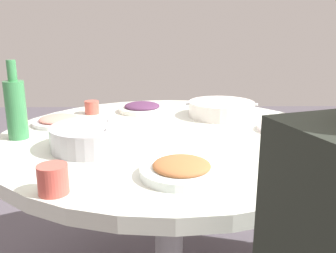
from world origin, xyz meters
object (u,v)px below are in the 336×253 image
(dish_eggplant, at_px, (142,108))
(tea_cup_near, at_px, (53,179))
(soup_bowl, at_px, (221,109))
(dish_noodles, at_px, (286,127))
(round_dining_table, at_px, (169,155))
(dish_shrimp, at_px, (59,121))
(dish_stirfry, at_px, (182,169))
(green_bottle, at_px, (16,108))
(tea_cup_far, at_px, (92,107))
(rice_bowl, at_px, (93,136))

(dish_eggplant, relative_size, tea_cup_near, 2.96)
(soup_bowl, distance_m, dish_noodles, 0.33)
(round_dining_table, relative_size, soup_bowl, 4.00)
(dish_shrimp, height_order, dish_stirfry, dish_stirfry)
(green_bottle, height_order, tea_cup_far, green_bottle)
(dish_shrimp, xyz_separation_m, dish_stirfry, (-0.49, 0.56, 0.00))
(tea_cup_far, bearing_deg, soup_bowl, 174.14)
(dish_noodles, distance_m, tea_cup_far, 0.88)
(round_dining_table, height_order, tea_cup_far, tea_cup_far)
(soup_bowl, bearing_deg, rice_bowl, 41.36)
(dish_noodles, xyz_separation_m, dish_stirfry, (0.44, 0.45, 0.01))
(round_dining_table, height_order, green_bottle, green_bottle)
(dish_noodles, height_order, tea_cup_far, tea_cup_far)
(soup_bowl, xyz_separation_m, dish_shrimp, (0.71, 0.13, -0.02))
(green_bottle, distance_m, tea_cup_far, 0.45)
(tea_cup_far, bearing_deg, dish_shrimp, 61.55)
(round_dining_table, distance_m, tea_cup_far, 0.50)
(soup_bowl, height_order, dish_shrimp, soup_bowl)
(dish_noodles, xyz_separation_m, tea_cup_near, (0.76, 0.55, 0.02))
(rice_bowl, relative_size, dish_shrimp, 1.31)
(soup_bowl, xyz_separation_m, dish_eggplant, (0.37, -0.10, -0.01))
(rice_bowl, relative_size, tea_cup_far, 4.33)
(dish_eggplant, xyz_separation_m, dish_stirfry, (-0.15, 0.79, 0.00))
(green_bottle, xyz_separation_m, tea_cup_near, (-0.26, 0.47, -0.08))
(soup_bowl, height_order, dish_eggplant, soup_bowl)
(dish_shrimp, bearing_deg, green_bottle, 64.06)
(tea_cup_near, bearing_deg, dish_shrimp, -76.18)
(dish_stirfry, height_order, tea_cup_far, tea_cup_far)
(tea_cup_far, bearing_deg, dish_noodles, 159.43)
(rice_bowl, height_order, dish_eggplant, rice_bowl)
(rice_bowl, bearing_deg, dish_stirfry, 139.08)
(dish_eggplant, relative_size, dish_stirfry, 0.97)
(tea_cup_near, bearing_deg, dish_noodles, -144.03)
(soup_bowl, xyz_separation_m, tea_cup_near, (0.54, 0.80, 0.01))
(dish_noodles, relative_size, tea_cup_near, 2.92)
(soup_bowl, height_order, tea_cup_far, soup_bowl)
(tea_cup_near, bearing_deg, dish_eggplant, -101.01)
(dish_stirfry, bearing_deg, soup_bowl, -107.52)
(tea_cup_near, distance_m, tea_cup_far, 0.86)
(dish_shrimp, bearing_deg, dish_noodles, 172.83)
(rice_bowl, bearing_deg, dish_shrimp, -57.56)
(dish_shrimp, relative_size, tea_cup_near, 2.87)
(dish_noodles, bearing_deg, dish_stirfry, 45.74)
(dish_eggplant, bearing_deg, tea_cup_near, 78.99)
(dish_eggplant, bearing_deg, dish_shrimp, 33.98)
(rice_bowl, distance_m, dish_eggplant, 0.56)
(dish_shrimp, distance_m, dish_stirfry, 0.75)
(dish_noodles, bearing_deg, round_dining_table, 3.29)
(dish_eggplant, distance_m, dish_stirfry, 0.81)
(dish_shrimp, bearing_deg, dish_stirfry, 130.82)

